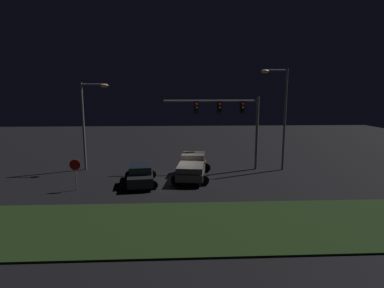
{
  "coord_description": "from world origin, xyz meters",
  "views": [
    {
      "loc": [
        -0.1,
        -23.52,
        6.78
      ],
      "look_at": [
        1.1,
        1.97,
        2.52
      ],
      "focal_mm": 28.65,
      "sensor_mm": 36.0,
      "label": 1
    }
  ],
  "objects_px": {
    "car_sedan": "(140,174)",
    "stop_sign": "(75,169)",
    "street_lamp_left": "(89,115)",
    "street_lamp_right": "(280,108)",
    "pickup_truck": "(192,166)",
    "traffic_signal_gantry": "(230,115)"
  },
  "relations": [
    {
      "from": "car_sedan",
      "to": "stop_sign",
      "type": "xyz_separation_m",
      "value": [
        -4.34,
        -1.33,
        0.82
      ]
    },
    {
      "from": "street_lamp_left",
      "to": "street_lamp_right",
      "type": "relative_size",
      "value": 0.87
    },
    {
      "from": "street_lamp_right",
      "to": "car_sedan",
      "type": "bearing_deg",
      "value": -162.07
    },
    {
      "from": "street_lamp_left",
      "to": "street_lamp_right",
      "type": "bearing_deg",
      "value": -2.96
    },
    {
      "from": "pickup_truck",
      "to": "street_lamp_left",
      "type": "relative_size",
      "value": 0.73
    },
    {
      "from": "street_lamp_right",
      "to": "stop_sign",
      "type": "xyz_separation_m",
      "value": [
        -16.07,
        -5.13,
        -3.92
      ]
    },
    {
      "from": "pickup_truck",
      "to": "traffic_signal_gantry",
      "type": "bearing_deg",
      "value": -45.87
    },
    {
      "from": "pickup_truck",
      "to": "stop_sign",
      "type": "xyz_separation_m",
      "value": [
        -8.31,
        -2.94,
        0.56
      ]
    },
    {
      "from": "car_sedan",
      "to": "traffic_signal_gantry",
      "type": "xyz_separation_m",
      "value": [
        7.38,
        4.14,
        4.16
      ]
    },
    {
      "from": "traffic_signal_gantry",
      "to": "street_lamp_left",
      "type": "relative_size",
      "value": 1.09
    },
    {
      "from": "street_lamp_left",
      "to": "street_lamp_right",
      "type": "distance_m",
      "value": 16.7
    },
    {
      "from": "pickup_truck",
      "to": "street_lamp_right",
      "type": "relative_size",
      "value": 0.64
    },
    {
      "from": "pickup_truck",
      "to": "street_lamp_right",
      "type": "xyz_separation_m",
      "value": [
        7.76,
        2.19,
        4.48
      ]
    },
    {
      "from": "car_sedan",
      "to": "street_lamp_left",
      "type": "distance_m",
      "value": 7.93
    },
    {
      "from": "car_sedan",
      "to": "pickup_truck",
      "type": "bearing_deg",
      "value": -74.21
    },
    {
      "from": "traffic_signal_gantry",
      "to": "pickup_truck",
      "type": "bearing_deg",
      "value": -143.4
    },
    {
      "from": "street_lamp_right",
      "to": "stop_sign",
      "type": "distance_m",
      "value": 17.31
    },
    {
      "from": "street_lamp_right",
      "to": "traffic_signal_gantry",
      "type": "bearing_deg",
      "value": 175.41
    },
    {
      "from": "street_lamp_left",
      "to": "traffic_signal_gantry",
      "type": "bearing_deg",
      "value": -2.38
    },
    {
      "from": "car_sedan",
      "to": "traffic_signal_gantry",
      "type": "distance_m",
      "value": 9.43
    },
    {
      "from": "pickup_truck",
      "to": "traffic_signal_gantry",
      "type": "height_order",
      "value": "traffic_signal_gantry"
    },
    {
      "from": "stop_sign",
      "to": "car_sedan",
      "type": "bearing_deg",
      "value": 17.07
    }
  ]
}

